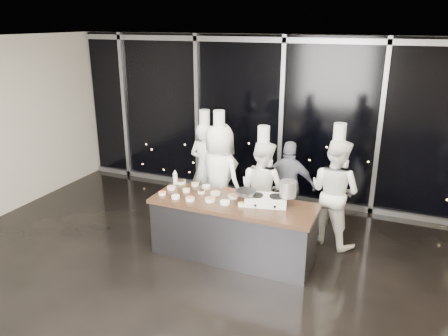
# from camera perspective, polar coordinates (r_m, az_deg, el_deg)

# --- Properties ---
(ground) EXTENTS (9.00, 9.00, 0.00)m
(ground) POSITION_cam_1_polar(r_m,az_deg,el_deg) (6.16, -2.04, -15.24)
(ground) COLOR black
(ground) RESTS_ON ground
(room_shell) EXTENTS (9.02, 7.02, 3.21)m
(room_shell) POSITION_cam_1_polar(r_m,az_deg,el_deg) (5.18, -0.55, 5.35)
(room_shell) COLOR beige
(room_shell) RESTS_ON ground
(window_wall) EXTENTS (8.90, 0.11, 3.20)m
(window_wall) POSITION_cam_1_polar(r_m,az_deg,el_deg) (8.55, 7.57, 6.13)
(window_wall) COLOR black
(window_wall) RESTS_ON ground
(demo_counter) EXTENTS (2.46, 0.86, 0.90)m
(demo_counter) POSITION_cam_1_polar(r_m,az_deg,el_deg) (6.65, 1.19, -7.99)
(demo_counter) COLOR #3E3D43
(demo_counter) RESTS_ON ground
(stove) EXTENTS (0.66, 0.49, 0.14)m
(stove) POSITION_cam_1_polar(r_m,az_deg,el_deg) (6.39, 5.52, -4.18)
(stove) COLOR silver
(stove) RESTS_ON demo_counter
(frying_pan) EXTENTS (0.55, 0.36, 0.05)m
(frying_pan) POSITION_cam_1_polar(r_m,az_deg,el_deg) (6.39, 2.83, -3.14)
(frying_pan) COLOR slate
(frying_pan) RESTS_ON stove
(stock_pot) EXTENTS (0.28, 0.28, 0.23)m
(stock_pot) POSITION_cam_1_polar(r_m,az_deg,el_deg) (6.31, 8.36, -2.71)
(stock_pot) COLOR #ABABAD
(stock_pot) RESTS_ON stove
(prep_bowls) EXTENTS (1.40, 0.72, 0.05)m
(prep_bowls) POSITION_cam_1_polar(r_m,az_deg,el_deg) (6.72, -3.06, -3.30)
(prep_bowls) COLOR white
(prep_bowls) RESTS_ON demo_counter
(squeeze_bottle) EXTENTS (0.07, 0.07, 0.26)m
(squeeze_bottle) POSITION_cam_1_polar(r_m,az_deg,el_deg) (7.13, -6.40, -1.23)
(squeeze_bottle) COLOR silver
(squeeze_bottle) RESTS_ON demo_counter
(chef_far_left) EXTENTS (0.68, 0.50, 1.94)m
(chef_far_left) POSITION_cam_1_polar(r_m,az_deg,el_deg) (8.04, -2.47, 0.12)
(chef_far_left) COLOR white
(chef_far_left) RESTS_ON ground
(chef_left) EXTENTS (1.04, 0.86, 2.06)m
(chef_left) POSITION_cam_1_polar(r_m,az_deg,el_deg) (7.42, -0.62, -1.10)
(chef_left) COLOR white
(chef_left) RESTS_ON ground
(chef_center) EXTENTS (0.96, 0.84, 1.88)m
(chef_center) POSITION_cam_1_polar(r_m,az_deg,el_deg) (7.15, 4.99, -2.71)
(chef_center) COLOR white
(chef_center) RESTS_ON ground
(guest) EXTENTS (0.91, 0.40, 1.54)m
(guest) POSITION_cam_1_polar(r_m,az_deg,el_deg) (7.54, 8.48, -2.22)
(guest) COLOR #161F3D
(guest) RESTS_ON ground
(chef_right) EXTENTS (1.05, 0.96, 1.98)m
(chef_right) POSITION_cam_1_polar(r_m,az_deg,el_deg) (7.09, 14.24, -3.00)
(chef_right) COLOR white
(chef_right) RESTS_ON ground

